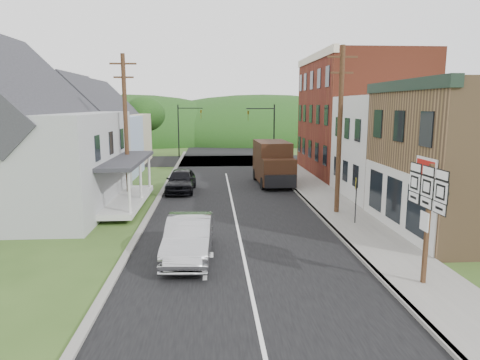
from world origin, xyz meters
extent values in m
plane|color=#2D4719|center=(0.00, 0.00, 0.00)|extent=(120.00, 120.00, 0.00)
cube|color=black|center=(0.00, 10.00, 0.00)|extent=(9.00, 90.00, 0.02)
cube|color=black|center=(0.00, 27.00, 0.00)|extent=(60.00, 9.00, 0.02)
cube|color=slate|center=(5.90, 8.00, 0.07)|extent=(2.80, 55.00, 0.15)
cube|color=slate|center=(4.55, 8.00, 0.07)|extent=(0.20, 55.00, 0.15)
cube|color=slate|center=(-4.65, 8.00, 0.06)|extent=(0.30, 55.00, 0.12)
cube|color=silver|center=(11.30, 7.50, 3.25)|extent=(8.00, 7.00, 6.50)
cube|color=maroon|center=(11.30, 17.00, 5.00)|extent=(8.00, 12.00, 10.00)
cube|color=#A9ACAE|center=(-12.00, 6.00, 2.75)|extent=(10.00, 12.00, 5.50)
cube|color=#9BAFD3|center=(-11.00, 17.00, 2.50)|extent=(7.00, 8.00, 5.00)
cube|color=#B7AD8E|center=(-11.50, 26.00, 2.50)|extent=(7.00, 8.00, 5.00)
cylinder|color=#472D19|center=(5.60, 3.50, 4.50)|extent=(0.26, 0.26, 9.00)
cube|color=#472D19|center=(5.60, 3.50, 8.40)|extent=(1.60, 0.10, 0.10)
cube|color=#472D19|center=(5.60, 3.50, 7.60)|extent=(1.20, 0.10, 0.10)
cylinder|color=#472D19|center=(-6.50, 8.00, 4.50)|extent=(0.26, 0.26, 9.00)
cube|color=#472D19|center=(-6.50, 8.00, 8.40)|extent=(1.60, 0.10, 0.10)
cube|color=#472D19|center=(-6.50, 8.00, 7.60)|extent=(1.20, 0.10, 0.10)
cylinder|color=black|center=(5.00, 23.50, 3.00)|extent=(0.14, 0.14, 6.00)
cylinder|color=black|center=(3.60, 23.50, 5.60)|extent=(2.80, 0.10, 0.10)
imported|color=olive|center=(2.40, 23.50, 4.90)|extent=(0.16, 0.20, 1.00)
cylinder|color=black|center=(-5.00, 30.50, 3.00)|extent=(0.14, 0.14, 6.00)
cylinder|color=black|center=(-3.60, 30.50, 5.60)|extent=(2.80, 0.10, 0.10)
imported|color=olive|center=(-2.40, 30.50, 4.90)|extent=(0.16, 0.20, 1.00)
cylinder|color=#382616|center=(-19.00, 20.00, 2.38)|extent=(0.36, 0.36, 4.76)
ellipsoid|color=black|center=(-19.00, 20.00, 5.95)|extent=(5.80, 5.80, 4.93)
cylinder|color=#382616|center=(-9.00, 32.00, 1.96)|extent=(0.36, 0.36, 3.92)
ellipsoid|color=black|center=(-9.00, 32.00, 4.90)|extent=(4.80, 4.80, 4.08)
ellipsoid|color=black|center=(0.00, 55.00, 0.00)|extent=(90.00, 30.00, 16.00)
imported|color=#A1A1A6|center=(-2.14, -2.82, 0.81)|extent=(1.91, 4.99, 1.62)
imported|color=black|center=(-3.36, 10.32, 0.79)|extent=(2.02, 4.71, 1.58)
cube|color=black|center=(3.35, 13.18, 1.77)|extent=(2.49, 4.53, 2.93)
cube|color=black|center=(3.45, 10.55, 1.26)|extent=(2.38, 1.70, 1.92)
cube|color=black|center=(3.44, 10.75, 2.07)|extent=(2.17, 1.29, 0.05)
cube|color=black|center=(3.48, 9.69, 0.76)|extent=(2.23, 0.23, 0.91)
cylinder|color=black|center=(2.39, 10.61, 0.45)|extent=(0.32, 0.92, 0.91)
cylinder|color=black|center=(4.51, 10.69, 0.45)|extent=(0.32, 0.92, 0.91)
cylinder|color=black|center=(2.24, 14.65, 0.45)|extent=(0.32, 0.92, 0.91)
cylinder|color=black|center=(4.36, 14.73, 0.45)|extent=(0.32, 0.92, 0.91)
cube|color=#472D19|center=(5.72, -6.06, 2.13)|extent=(0.13, 0.13, 3.96)
cube|color=black|center=(5.65, -6.06, 3.37)|extent=(0.11, 2.26, 0.09)
cube|color=white|center=(5.62, -6.85, 3.88)|extent=(0.04, 0.62, 0.25)
cube|color=white|center=(5.62, -6.85, 3.37)|extent=(0.04, 0.68, 0.62)
cube|color=white|center=(5.62, -6.85, 2.87)|extent=(0.04, 0.62, 0.32)
cube|color=white|center=(5.60, -6.06, 3.88)|extent=(0.04, 0.62, 0.25)
cube|color=white|center=(5.60, -6.06, 3.37)|extent=(0.04, 0.68, 0.62)
cube|color=white|center=(5.60, -6.06, 2.87)|extent=(0.04, 0.62, 0.32)
cube|color=white|center=(5.58, -5.27, 3.88)|extent=(0.04, 0.62, 0.25)
cube|color=white|center=(5.58, -5.27, 3.37)|extent=(0.04, 0.68, 0.62)
cube|color=white|center=(5.58, -5.27, 2.87)|extent=(0.04, 0.62, 0.32)
cube|color=white|center=(5.60, -6.06, 2.24)|extent=(0.04, 0.51, 0.62)
cylinder|color=black|center=(5.87, 1.23, 1.24)|extent=(0.07, 0.07, 2.19)
cube|color=black|center=(5.81, 1.23, 2.16)|extent=(0.23, 0.61, 0.65)
cube|color=yellow|center=(5.83, 1.23, 2.16)|extent=(0.22, 0.55, 0.58)
camera|label=1|loc=(-1.21, -18.97, 5.94)|focal=32.00mm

